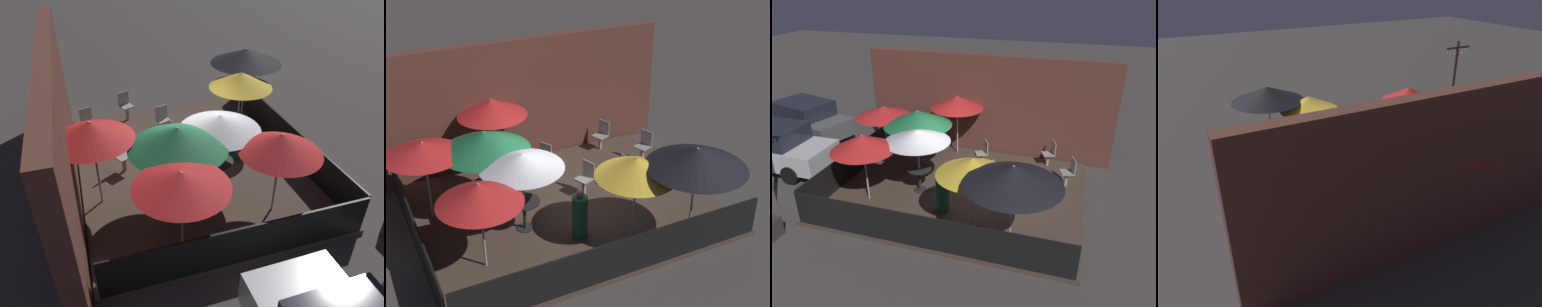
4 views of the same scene
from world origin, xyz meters
TOP-DOWN VIEW (x-y plane):
  - ground_plane at (0.00, 0.00)m, footprint 60.00×60.00m
  - patio_deck at (0.00, 0.00)m, footprint 7.55×6.00m
  - building_wall at (0.00, 3.23)m, footprint 9.15×0.36m
  - fence_front at (0.00, -2.96)m, footprint 7.35×0.05m
  - fence_side_left at (-3.73, 0.00)m, footprint 0.05×5.80m
  - patio_umbrella_0 at (-1.19, -0.42)m, footprint 1.98×1.98m
  - patio_umbrella_1 at (-1.70, 0.76)m, footprint 2.25×2.25m
  - patio_umbrella_2 at (-3.10, 1.10)m, footprint 1.92×1.92m
  - patio_umbrella_3 at (-2.48, -1.34)m, footprint 1.86×1.86m
  - patio_umbrella_4 at (0.94, -1.91)m, footprint 1.87×1.87m
  - patio_umbrella_5 at (-0.92, 2.53)m, footprint 1.93×1.93m
  - patio_umbrella_6 at (2.06, -2.58)m, footprint 2.27×2.27m
  - dining_table_0 at (-1.19, -0.42)m, footprint 0.77×0.77m
  - dining_table_1 at (-1.70, 0.76)m, footprint 0.91×0.91m
  - patio_chair_0 at (0.86, 0.37)m, footprint 0.52×0.52m
  - patio_chair_1 at (0.26, 1.82)m, footprint 0.54×0.54m
  - patio_chair_2 at (1.93, 0.24)m, footprint 0.47×0.47m
  - patio_chair_3 at (2.52, 2.53)m, footprint 0.52×0.52m
  - patio_chair_4 at (3.23, 1.22)m, footprint 0.51×0.51m
  - patron_0 at (-0.12, -1.26)m, footprint 0.52×0.52m
  - planter_box at (-4.37, -3.72)m, footprint 1.00×0.70m
  - light_post at (-5.27, -2.20)m, footprint 1.10×0.12m
  - parked_car_0 at (-6.93, -0.35)m, footprint 4.57×1.83m

SIDE VIEW (x-z plane):
  - ground_plane at x=0.00m, z-range 0.00..0.00m
  - patio_deck at x=0.00m, z-range 0.00..0.12m
  - planter_box at x=-4.37m, z-range -0.07..0.87m
  - fence_front at x=0.00m, z-range 0.12..1.07m
  - fence_side_left at x=-3.73m, z-range 0.12..1.07m
  - patio_chair_3 at x=2.52m, z-range 0.16..1.06m
  - patio_chair_2 at x=1.93m, z-range 0.16..1.06m
  - patio_chair_0 at x=0.86m, z-range 0.16..1.07m
  - patio_chair_1 at x=0.26m, z-range 0.16..1.09m
  - patio_chair_4 at x=3.23m, z-range 0.17..1.13m
  - patron_0 at x=-0.12m, z-range 0.05..1.32m
  - dining_table_1 at x=-1.70m, z-range 0.33..1.05m
  - dining_table_0 at x=-1.19m, z-range 0.34..1.12m
  - parked_car_0 at x=-6.93m, z-range 0.04..1.66m
  - building_wall at x=0.00m, z-range 0.00..3.73m
  - light_post at x=-5.27m, z-range 0.22..3.61m
  - patio_umbrella_3 at x=-2.48m, z-range 0.93..3.03m
  - patio_umbrella_0 at x=-1.19m, z-range 0.96..3.01m
  - patio_umbrella_2 at x=-3.10m, z-range 0.98..3.07m
  - patio_umbrella_4 at x=0.94m, z-range 0.97..3.12m
  - patio_umbrella_1 at x=-1.70m, z-range 0.97..3.17m
  - patio_umbrella_5 at x=-0.92m, z-range 1.01..3.26m
  - patio_umbrella_6 at x=2.06m, z-range 1.11..3.55m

